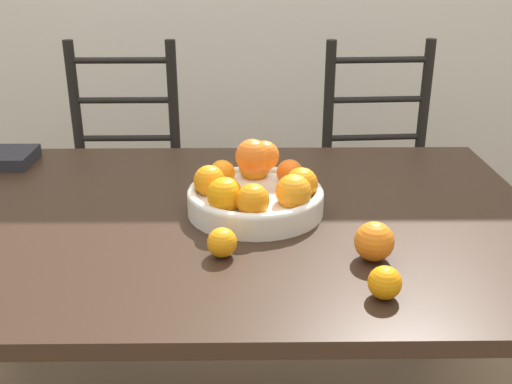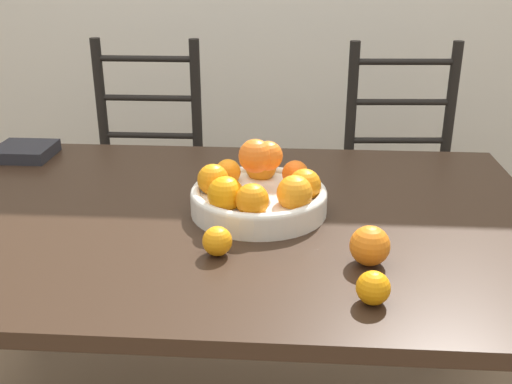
{
  "view_description": "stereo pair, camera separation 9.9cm",
  "coord_description": "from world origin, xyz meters",
  "px_view_note": "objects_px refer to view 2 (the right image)",
  "views": [
    {
      "loc": [
        0.08,
        -1.31,
        1.31
      ],
      "look_at": [
        0.1,
        -0.09,
        0.81
      ],
      "focal_mm": 42.0,
      "sensor_mm": 36.0,
      "label": 1
    },
    {
      "loc": [
        0.18,
        -1.3,
        1.31
      ],
      "look_at": [
        0.1,
        -0.09,
        0.81
      ],
      "focal_mm": 42.0,
      "sensor_mm": 36.0,
      "label": 2
    }
  ],
  "objects_px": {
    "orange_loose_1": "(373,288)",
    "orange_loose_2": "(217,241)",
    "orange_loose_0": "(370,246)",
    "fruit_bowl": "(259,191)",
    "book_stack": "(25,151)",
    "chair_left": "(145,181)",
    "chair_right": "(402,188)"
  },
  "relations": [
    {
      "from": "orange_loose_0",
      "to": "chair_left",
      "type": "xyz_separation_m",
      "value": [
        -0.73,
        1.07,
        -0.29
      ]
    },
    {
      "from": "orange_loose_0",
      "to": "orange_loose_1",
      "type": "distance_m",
      "value": 0.14
    },
    {
      "from": "fruit_bowl",
      "to": "orange_loose_2",
      "type": "height_order",
      "value": "fruit_bowl"
    },
    {
      "from": "orange_loose_0",
      "to": "orange_loose_2",
      "type": "xyz_separation_m",
      "value": [
        -0.31,
        0.02,
        -0.01
      ]
    },
    {
      "from": "fruit_bowl",
      "to": "chair_left",
      "type": "bearing_deg",
      "value": 121.0
    },
    {
      "from": "orange_loose_1",
      "to": "book_stack",
      "type": "distance_m",
      "value": 1.22
    },
    {
      "from": "orange_loose_0",
      "to": "book_stack",
      "type": "relative_size",
      "value": 0.49
    },
    {
      "from": "chair_left",
      "to": "chair_right",
      "type": "distance_m",
      "value": 0.99
    },
    {
      "from": "fruit_bowl",
      "to": "chair_right",
      "type": "height_order",
      "value": "chair_right"
    },
    {
      "from": "orange_loose_1",
      "to": "orange_loose_2",
      "type": "relative_size",
      "value": 1.0
    },
    {
      "from": "fruit_bowl",
      "to": "chair_right",
      "type": "xyz_separation_m",
      "value": [
        0.49,
        0.83,
        -0.31
      ]
    },
    {
      "from": "orange_loose_1",
      "to": "book_stack",
      "type": "relative_size",
      "value": 0.37
    },
    {
      "from": "chair_left",
      "to": "chair_right",
      "type": "xyz_separation_m",
      "value": [
        0.99,
        -0.0,
        0.0
      ]
    },
    {
      "from": "orange_loose_0",
      "to": "chair_left",
      "type": "distance_m",
      "value": 1.33
    },
    {
      "from": "chair_right",
      "to": "book_stack",
      "type": "bearing_deg",
      "value": -162.8
    },
    {
      "from": "chair_right",
      "to": "orange_loose_1",
      "type": "bearing_deg",
      "value": -105.99
    },
    {
      "from": "orange_loose_0",
      "to": "chair_right",
      "type": "bearing_deg",
      "value": 76.48
    },
    {
      "from": "fruit_bowl",
      "to": "chair_right",
      "type": "distance_m",
      "value": 1.01
    },
    {
      "from": "orange_loose_0",
      "to": "chair_right",
      "type": "distance_m",
      "value": 1.14
    },
    {
      "from": "chair_left",
      "to": "chair_right",
      "type": "relative_size",
      "value": 1.0
    },
    {
      "from": "orange_loose_1",
      "to": "orange_loose_2",
      "type": "bearing_deg",
      "value": 151.52
    },
    {
      "from": "orange_loose_1",
      "to": "orange_loose_0",
      "type": "bearing_deg",
      "value": 86.53
    },
    {
      "from": "fruit_bowl",
      "to": "chair_right",
      "type": "relative_size",
      "value": 0.33
    },
    {
      "from": "orange_loose_1",
      "to": "orange_loose_2",
      "type": "xyz_separation_m",
      "value": [
        -0.3,
        0.16,
        0.0
      ]
    },
    {
      "from": "chair_right",
      "to": "orange_loose_0",
      "type": "bearing_deg",
      "value": -107.16
    },
    {
      "from": "orange_loose_0",
      "to": "chair_left",
      "type": "relative_size",
      "value": 0.08
    },
    {
      "from": "fruit_bowl",
      "to": "book_stack",
      "type": "distance_m",
      "value": 0.82
    },
    {
      "from": "chair_right",
      "to": "book_stack",
      "type": "distance_m",
      "value": 1.34
    },
    {
      "from": "fruit_bowl",
      "to": "chair_right",
      "type": "bearing_deg",
      "value": 59.27
    },
    {
      "from": "fruit_bowl",
      "to": "chair_left",
      "type": "xyz_separation_m",
      "value": [
        -0.5,
        0.83,
        -0.31
      ]
    },
    {
      "from": "orange_loose_1",
      "to": "chair_left",
      "type": "xyz_separation_m",
      "value": [
        -0.72,
        1.21,
        -0.29
      ]
    },
    {
      "from": "orange_loose_0",
      "to": "orange_loose_2",
      "type": "height_order",
      "value": "orange_loose_0"
    }
  ]
}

